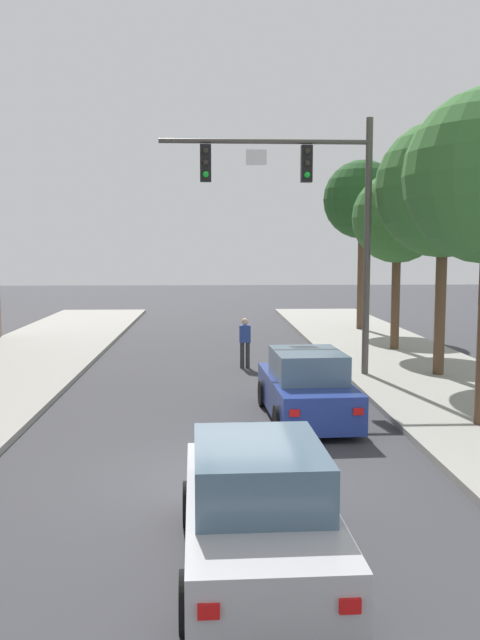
{
  "coord_description": "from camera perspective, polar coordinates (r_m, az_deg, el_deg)",
  "views": [
    {
      "loc": [
        -0.04,
        -10.93,
        3.88
      ],
      "look_at": [
        0.75,
        6.53,
        2.0
      ],
      "focal_mm": 37.28,
      "sensor_mm": 36.0,
      "label": 1
    }
  ],
  "objects": [
    {
      "name": "street_tree_farthest",
      "position": [
        31.43,
        10.46,
        10.08
      ],
      "size": [
        3.58,
        3.58,
        7.77
      ],
      "color": "brown",
      "rests_on": "sidewalk_right"
    },
    {
      "name": "car_lead_blue",
      "position": [
        15.25,
        5.71,
        -5.84
      ],
      "size": [
        1.99,
        4.31,
        1.6
      ],
      "color": "navy",
      "rests_on": "ground"
    },
    {
      "name": "street_tree_second",
      "position": [
        20.51,
        17.11,
        10.65
      ],
      "size": [
        4.0,
        4.0,
        7.46
      ],
      "color": "brown",
      "rests_on": "sidewalk_right"
    },
    {
      "name": "car_following_silver",
      "position": [
        8.32,
        1.5,
        -16.19
      ],
      "size": [
        1.92,
        4.28,
        1.6
      ],
      "color": "#B7B7BC",
      "rests_on": "ground"
    },
    {
      "name": "pedestrian_crossing_road",
      "position": [
        21.59,
        0.43,
        -1.76
      ],
      "size": [
        0.36,
        0.22,
        1.64
      ],
      "color": "#333338",
      "rests_on": "ground"
    },
    {
      "name": "traffic_signal_mast",
      "position": [
        19.73,
        6.0,
        10.3
      ],
      "size": [
        6.18,
        0.38,
        7.5
      ],
      "color": "#514C47",
      "rests_on": "sidewalk_right"
    },
    {
      "name": "ground_plane",
      "position": [
        11.6,
        -2.32,
        -13.41
      ],
      "size": [
        120.0,
        120.0,
        0.0
      ],
      "primitive_type": "plane",
      "color": "#38383D"
    },
    {
      "name": "street_tree_third",
      "position": [
        25.29,
        13.37,
        8.47
      ],
      "size": [
        3.32,
        3.32,
        6.52
      ],
      "color": "brown",
      "rests_on": "sidewalk_right"
    }
  ]
}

